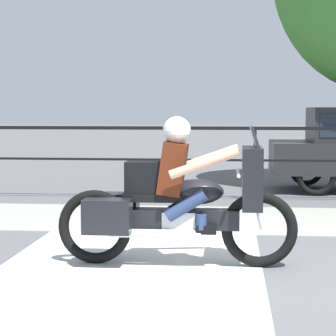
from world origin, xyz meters
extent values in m
plane|color=#565659|center=(0.00, 0.00, 0.00)|extent=(120.00, 120.00, 0.00)
cube|color=#99968E|center=(0.00, 3.40, 0.01)|extent=(44.00, 2.40, 0.01)
cube|color=silver|center=(-1.43, -0.20, 0.00)|extent=(2.69, 6.00, 0.01)
cube|color=black|center=(0.00, 5.36, 1.28)|extent=(36.00, 0.04, 0.06)
cube|color=black|center=(0.00, 5.36, 0.72)|extent=(36.00, 0.03, 0.04)
cylinder|color=black|center=(0.00, 5.36, 0.65)|extent=(0.05, 0.05, 1.31)
torus|color=black|center=(-0.12, 0.52, 0.39)|extent=(0.78, 0.11, 0.78)
torus|color=black|center=(-1.82, 0.52, 0.39)|extent=(0.78, 0.11, 0.78)
cube|color=black|center=(-0.97, 0.52, 0.49)|extent=(1.30, 0.22, 0.20)
cube|color=silver|center=(-0.94, 0.52, 0.44)|extent=(0.34, 0.26, 0.26)
ellipsoid|color=black|center=(-0.77, 0.52, 0.77)|extent=(0.57, 0.30, 0.26)
cube|color=black|center=(-1.14, 0.52, 0.71)|extent=(0.75, 0.28, 0.08)
cube|color=black|center=(-0.20, 0.52, 0.92)|extent=(0.20, 0.61, 0.62)
cube|color=#1E232B|center=(-0.18, 0.52, 1.33)|extent=(0.10, 0.52, 0.24)
cylinder|color=silver|center=(-0.34, 0.52, 0.97)|extent=(0.04, 0.70, 0.04)
cylinder|color=silver|center=(-1.18, 0.36, 0.36)|extent=(0.94, 0.09, 0.09)
cube|color=black|center=(-1.64, 0.28, 0.54)|extent=(0.48, 0.28, 0.34)
cube|color=black|center=(-1.64, 0.76, 0.54)|extent=(0.48, 0.28, 0.34)
cylinder|color=silver|center=(-0.15, 0.52, 0.65)|extent=(0.18, 0.06, 0.53)
cube|color=#4C1E0F|center=(-1.01, 0.52, 1.01)|extent=(0.31, 0.36, 0.56)
sphere|color=tan|center=(-0.97, 0.52, 1.38)|extent=(0.23, 0.23, 0.23)
sphere|color=silver|center=(-0.97, 0.52, 1.40)|extent=(0.29, 0.29, 0.29)
cylinder|color=navy|center=(-0.86, 0.37, 0.65)|extent=(0.44, 0.13, 0.34)
cylinder|color=navy|center=(-0.71, 0.37, 0.48)|extent=(0.11, 0.11, 0.15)
cube|color=black|center=(-0.66, 0.37, 0.41)|extent=(0.20, 0.10, 0.09)
cylinder|color=navy|center=(-0.86, 0.67, 0.65)|extent=(0.44, 0.13, 0.34)
cylinder|color=navy|center=(-0.71, 0.67, 0.48)|extent=(0.11, 0.11, 0.15)
cube|color=black|center=(-0.66, 0.67, 0.41)|extent=(0.20, 0.10, 0.09)
cylinder|color=tan|center=(-0.67, 0.22, 1.09)|extent=(0.70, 0.09, 0.32)
cylinder|color=tan|center=(-0.67, 0.82, 1.09)|extent=(0.70, 0.09, 0.32)
cube|color=black|center=(-1.31, 0.52, 0.91)|extent=(0.38, 0.25, 0.34)
torus|color=black|center=(1.17, 6.18, 0.37)|extent=(0.73, 0.11, 0.73)
torus|color=black|center=(1.17, 7.82, 0.37)|extent=(0.73, 0.11, 0.73)
camera|label=1|loc=(-0.41, -6.13, 1.62)|focal=70.00mm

